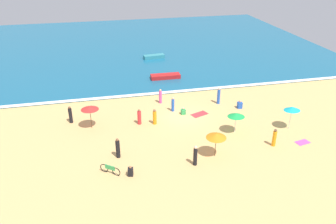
% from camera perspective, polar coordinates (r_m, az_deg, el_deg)
% --- Properties ---
extents(ground_plane, '(60.00, 60.00, 0.00)m').
position_cam_1_polar(ground_plane, '(34.83, 2.48, -0.75)').
color(ground_plane, '#E5B26B').
extents(ocean_water, '(60.00, 44.00, 0.10)m').
position_cam_1_polar(ocean_water, '(60.55, -4.47, 11.23)').
color(ocean_water, '#196084').
rests_on(ocean_water, ground_plane).
extents(wave_breaker_foam, '(57.00, 0.70, 0.01)m').
position_cam_1_polar(wave_breaker_foam, '(40.32, 0.18, 3.39)').
color(wave_breaker_foam, white).
rests_on(wave_breaker_foam, ocean_water).
extents(beach_umbrella_0, '(2.36, 2.36, 2.18)m').
position_cam_1_polar(beach_umbrella_0, '(27.78, 8.13, -3.97)').
color(beach_umbrella_0, '#4C3823').
rests_on(beach_umbrella_0, ground_plane).
extents(beach_umbrella_1, '(2.32, 2.32, 2.27)m').
position_cam_1_polar(beach_umbrella_1, '(32.58, -13.06, 0.65)').
color(beach_umbrella_1, '#4C3823').
rests_on(beach_umbrella_1, ground_plane).
extents(beach_umbrella_2, '(2.06, 2.06, 2.07)m').
position_cam_1_polar(beach_umbrella_2, '(31.65, 11.41, -0.49)').
color(beach_umbrella_2, silver).
rests_on(beach_umbrella_2, ground_plane).
extents(beach_umbrella_3, '(2.12, 2.13, 2.39)m').
position_cam_1_polar(beach_umbrella_3, '(33.64, 20.18, 0.55)').
color(beach_umbrella_3, silver).
rests_on(beach_umbrella_3, ground_plane).
extents(parked_bicycle, '(1.48, 1.16, 0.76)m').
position_cam_1_polar(parked_bicycle, '(26.75, -9.73, -9.50)').
color(parked_bicycle, black).
rests_on(parked_bicycle, ground_plane).
extents(beachgoer_0, '(0.50, 0.50, 0.93)m').
position_cam_1_polar(beachgoer_0, '(37.22, 12.00, 1.20)').
color(beachgoer_0, blue).
rests_on(beachgoer_0, ground_plane).
extents(beachgoer_1, '(0.45, 0.45, 1.67)m').
position_cam_1_polar(beachgoer_1, '(30.93, 17.50, -4.17)').
color(beachgoer_1, orange).
rests_on(beachgoer_1, ground_plane).
extents(beachgoer_2, '(0.47, 0.47, 0.86)m').
position_cam_1_polar(beachgoer_2, '(26.34, -6.34, -9.93)').
color(beachgoer_2, black).
rests_on(beachgoer_2, ground_plane).
extents(beachgoer_3, '(0.44, 0.44, 1.91)m').
position_cam_1_polar(beachgoer_3, '(37.66, 8.53, 2.71)').
color(beachgoer_3, blue).
rests_on(beachgoer_3, ground_plane).
extents(beachgoer_4, '(0.42, 0.42, 1.63)m').
position_cam_1_polar(beachgoer_4, '(35.58, 0.83, 1.31)').
color(beachgoer_4, blue).
rests_on(beachgoer_4, ground_plane).
extents(beachgoer_5, '(0.43, 0.43, 1.78)m').
position_cam_1_polar(beachgoer_5, '(34.60, -16.12, -0.49)').
color(beachgoer_5, black).
rests_on(beachgoer_5, ground_plane).
extents(beachgoer_6, '(0.46, 0.46, 0.78)m').
position_cam_1_polar(beachgoer_6, '(35.17, 2.58, 0.11)').
color(beachgoer_6, green).
rests_on(beachgoer_6, ground_plane).
extents(beachgoer_7, '(0.39, 0.39, 1.61)m').
position_cam_1_polar(beachgoer_7, '(33.05, -2.26, -0.85)').
color(beachgoer_7, orange).
rests_on(beachgoer_7, ground_plane).
extents(beachgoer_8, '(0.50, 0.50, 1.79)m').
position_cam_1_polar(beachgoer_8, '(28.27, -8.45, -6.10)').
color(beachgoer_8, black).
rests_on(beachgoer_8, ground_plane).
extents(beachgoer_9, '(0.34, 0.34, 1.78)m').
position_cam_1_polar(beachgoer_9, '(27.13, 4.62, -7.34)').
color(beachgoer_9, black).
rests_on(beachgoer_9, ground_plane).
extents(beachgoer_10, '(0.51, 0.51, 1.62)m').
position_cam_1_polar(beachgoer_10, '(33.15, -4.86, -0.87)').
color(beachgoer_10, red).
rests_on(beachgoer_10, ground_plane).
extents(beachgoer_11, '(0.46, 0.46, 1.65)m').
position_cam_1_polar(beachgoer_11, '(37.45, -1.29, 2.63)').
color(beachgoer_11, '#D84CA5').
rests_on(beachgoer_11, ground_plane).
extents(beach_towel_0, '(2.01, 1.54, 0.01)m').
position_cam_1_polar(beach_towel_0, '(35.38, 5.32, -0.37)').
color(beach_towel_0, red).
rests_on(beach_towel_0, ground_plane).
extents(beach_towel_1, '(1.43, 1.01, 0.01)m').
position_cam_1_polar(beach_towel_1, '(32.68, 21.72, -4.77)').
color(beach_towel_1, '#D84CA5').
rests_on(beach_towel_1, ground_plane).
extents(small_boat_0, '(3.86, 1.28, 0.53)m').
position_cam_1_polar(small_boat_0, '(44.50, -0.43, 6.03)').
color(small_boat_0, red).
rests_on(small_boat_0, ocean_water).
extents(small_boat_1, '(3.28, 1.36, 0.53)m').
position_cam_1_polar(small_boat_1, '(52.73, -2.37, 9.32)').
color(small_boat_1, teal).
rests_on(small_boat_1, ocean_water).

